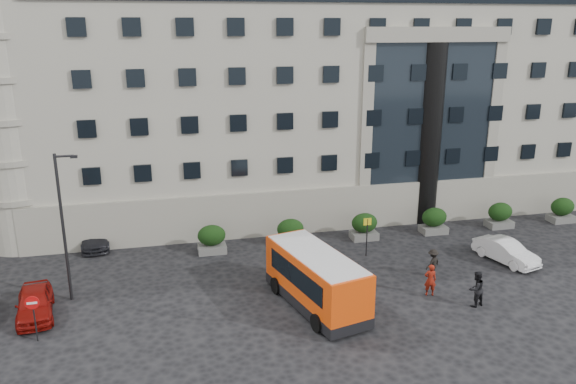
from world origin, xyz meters
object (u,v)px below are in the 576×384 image
(red_truck, at_px, (5,219))
(hedge_b, at_px, (290,232))
(hedge_e, at_px, (500,215))
(street_lamp, at_px, (64,223))
(hedge_c, at_px, (364,226))
(pedestrian_a, at_px, (430,280))
(hedge_f, at_px, (562,210))
(parked_car_a, at_px, (35,303))
(bus_stop_sign, at_px, (367,230))
(pedestrian_b, at_px, (476,289))
(white_taxi, at_px, (506,251))
(hedge_a, at_px, (212,239))
(parked_car_c, at_px, (94,237))
(no_entry_sign, at_px, (33,309))
(pedestrian_c, at_px, (433,263))
(minibus, at_px, (316,277))
(parked_car_d, at_px, (92,214))
(hedge_d, at_px, (434,220))

(red_truck, bearing_deg, hedge_b, -30.31)
(hedge_e, height_order, street_lamp, street_lamp)
(hedge_c, xyz_separation_m, hedge_e, (10.40, 0.00, 0.00))
(hedge_e, distance_m, pedestrian_a, 13.16)
(hedge_f, distance_m, parked_car_a, 36.06)
(bus_stop_sign, distance_m, pedestrian_b, 8.23)
(hedge_e, relative_size, white_taxi, 0.43)
(white_taxi, bearing_deg, pedestrian_a, -171.58)
(hedge_a, relative_size, parked_car_c, 0.42)
(no_entry_sign, xyz_separation_m, pedestrian_c, (21.18, 2.32, -0.82))
(parked_car_a, xyz_separation_m, white_taxi, (27.06, 0.61, -0.03))
(hedge_a, height_order, bus_stop_sign, bus_stop_sign)
(hedge_b, bearing_deg, pedestrian_a, -56.67)
(hedge_a, distance_m, parked_car_a, 11.40)
(bus_stop_sign, bearing_deg, white_taxi, -19.58)
(pedestrian_c, bearing_deg, bus_stop_sign, -80.80)
(minibus, relative_size, parked_car_c, 1.71)
(pedestrian_b, bearing_deg, parked_car_a, -25.16)
(street_lamp, xyz_separation_m, bus_stop_sign, (17.44, 2.00, -2.64))
(red_truck, bearing_deg, parked_car_a, -84.26)
(red_truck, xyz_separation_m, parked_car_d, (5.43, 1.91, -0.73))
(hedge_a, height_order, street_lamp, street_lamp)
(parked_car_c, bearing_deg, hedge_f, -12.03)
(parked_car_d, bearing_deg, hedge_c, -26.64)
(hedge_d, distance_m, parked_car_c, 23.28)
(pedestrian_b, bearing_deg, bus_stop_sign, -82.08)
(bus_stop_sign, xyz_separation_m, white_taxi, (8.06, -2.87, -1.03))
(pedestrian_a, bearing_deg, hedge_d, -104.89)
(hedge_d, height_order, hedge_e, same)
(parked_car_a, bearing_deg, hedge_d, 5.93)
(pedestrian_c, bearing_deg, hedge_b, -69.66)
(hedge_b, bearing_deg, parked_car_d, 149.38)
(no_entry_sign, height_order, red_truck, red_truck)
(hedge_d, xyz_separation_m, parked_car_a, (-25.11, -6.28, -0.20))
(hedge_c, height_order, minibus, minibus)
(parked_car_c, bearing_deg, street_lamp, -100.32)
(minibus, bearing_deg, pedestrian_b, -26.92)
(street_lamp, height_order, pedestrian_b, street_lamp)
(hedge_d, bearing_deg, hedge_f, 0.00)
(pedestrian_a, bearing_deg, white_taxi, -142.07)
(hedge_c, relative_size, pedestrian_c, 1.11)
(hedge_a, distance_m, red_truck, 14.85)
(hedge_d, height_order, pedestrian_c, hedge_d)
(hedge_f, height_order, pedestrian_a, hedge_f)
(hedge_e, relative_size, pedestrian_b, 0.95)
(bus_stop_sign, bearing_deg, hedge_e, 13.92)
(hedge_e, distance_m, minibus, 18.35)
(street_lamp, xyz_separation_m, pedestrian_c, (20.12, -1.71, -3.54))
(bus_stop_sign, bearing_deg, red_truck, 159.14)
(no_entry_sign, distance_m, pedestrian_a, 19.93)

